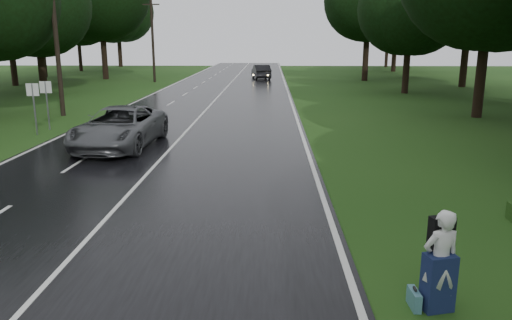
# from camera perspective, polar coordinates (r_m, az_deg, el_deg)

# --- Properties ---
(ground) EXTENTS (160.00, 160.00, 0.00)m
(ground) POSITION_cam_1_polar(r_m,az_deg,el_deg) (11.37, -20.72, -10.72)
(ground) COLOR #224715
(ground) RESTS_ON ground
(road) EXTENTS (12.00, 140.00, 0.04)m
(road) POSITION_cam_1_polar(r_m,az_deg,el_deg) (30.17, -6.46, 5.09)
(road) COLOR black
(road) RESTS_ON ground
(lane_center) EXTENTS (0.12, 140.00, 0.01)m
(lane_center) POSITION_cam_1_polar(r_m,az_deg,el_deg) (30.16, -6.46, 5.14)
(lane_center) COLOR silver
(lane_center) RESTS_ON road
(grey_car) EXTENTS (3.20, 6.32, 1.71)m
(grey_car) POSITION_cam_1_polar(r_m,az_deg,el_deg) (21.88, -15.53, 3.70)
(grey_car) COLOR #4F5154
(grey_car) RESTS_ON road
(far_car) EXTENTS (2.52, 5.22, 1.65)m
(far_car) POSITION_cam_1_polar(r_m,az_deg,el_deg) (58.79, 0.58, 10.21)
(far_car) COLOR black
(far_car) RESTS_ON road
(hitchhiker) EXTENTS (0.75, 0.71, 1.82)m
(hitchhiker) POSITION_cam_1_polar(r_m,az_deg,el_deg) (9.07, 20.58, -11.23)
(hitchhiker) COLOR silver
(hitchhiker) RESTS_ON ground
(suitcase) EXTENTS (0.15, 0.46, 0.33)m
(suitcase) POSITION_cam_1_polar(r_m,az_deg,el_deg) (9.28, 17.89, -15.12)
(suitcase) COLOR teal
(suitcase) RESTS_ON ground
(utility_pole_mid) EXTENTS (1.80, 0.28, 9.15)m
(utility_pole_mid) POSITION_cam_1_polar(r_m,az_deg,el_deg) (32.56, -21.47, 4.82)
(utility_pole_mid) COLOR black
(utility_pole_mid) RESTS_ON ground
(utility_pole_far) EXTENTS (1.80, 0.28, 9.10)m
(utility_pole_far) POSITION_cam_1_polar(r_m,az_deg,el_deg) (55.85, -11.68, 8.86)
(utility_pole_far) COLOR black
(utility_pole_far) RESTS_ON ground
(road_sign_a) EXTENTS (0.60, 0.10, 2.51)m
(road_sign_a) POSITION_cam_1_polar(r_m,az_deg,el_deg) (26.40, -24.06, 2.68)
(road_sign_a) COLOR white
(road_sign_a) RESTS_ON ground
(road_sign_b) EXTENTS (0.60, 0.10, 2.50)m
(road_sign_b) POSITION_cam_1_polar(r_m,az_deg,el_deg) (27.66, -22.83, 3.26)
(road_sign_b) COLOR white
(road_sign_b) RESTS_ON ground
(tree_left_e) EXTENTS (7.94, 7.94, 12.41)m
(tree_left_e) POSITION_cam_1_polar(r_m,az_deg,el_deg) (47.31, -23.36, 7.17)
(tree_left_e) COLOR black
(tree_left_e) RESTS_ON ground
(tree_left_f) EXTENTS (10.98, 10.98, 17.15)m
(tree_left_f) POSITION_cam_1_polar(r_m,az_deg,el_deg) (61.59, -17.03, 8.98)
(tree_left_f) COLOR black
(tree_left_f) RESTS_ON ground
(tree_right_d) EXTENTS (9.68, 9.68, 15.13)m
(tree_right_d) POSITION_cam_1_polar(r_m,az_deg,el_deg) (32.54, 24.21, 4.56)
(tree_right_d) COLOR black
(tree_right_d) RESTS_ON ground
(tree_right_e) EXTENTS (8.02, 8.02, 12.54)m
(tree_right_e) POSITION_cam_1_polar(r_m,az_deg,el_deg) (45.16, 16.87, 7.44)
(tree_right_e) COLOR black
(tree_right_e) RESTS_ON ground
(tree_right_f) EXTENTS (10.32, 10.32, 16.13)m
(tree_right_f) POSITION_cam_1_polar(r_m,az_deg,el_deg) (57.97, 12.48, 8.99)
(tree_right_f) COLOR black
(tree_right_f) RESTS_ON ground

